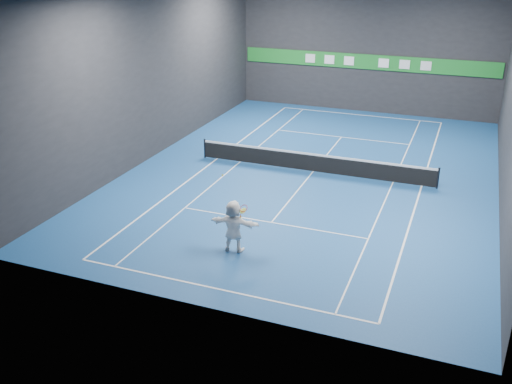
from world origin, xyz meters
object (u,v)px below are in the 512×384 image
at_px(player, 234,226).
at_px(tennis_racket, 243,210).
at_px(tennis_net, 313,162).
at_px(tennis_ball, 222,175).

bearing_deg(player, tennis_racket, -177.84).
bearing_deg(player, tennis_net, -98.38).
bearing_deg(tennis_net, player, -93.28).
distance_m(tennis_ball, tennis_net, 9.59).
height_order(tennis_ball, tennis_racket, tennis_ball).
distance_m(tennis_ball, tennis_racket, 1.52).
distance_m(tennis_net, tennis_racket, 9.23).
bearing_deg(tennis_racket, tennis_ball, -175.40).
distance_m(player, tennis_ball, 2.06).
bearing_deg(player, tennis_ball, -3.01).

